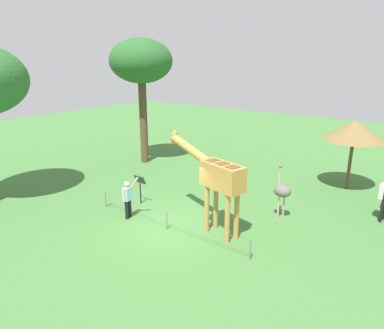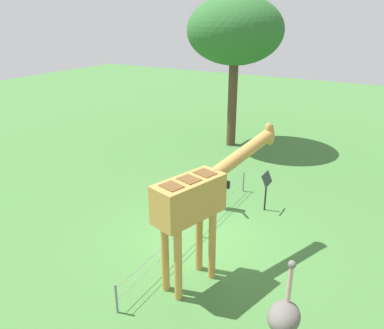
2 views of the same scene
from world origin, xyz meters
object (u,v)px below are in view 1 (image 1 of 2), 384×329
giraffe (216,176)px  visitor (128,197)px  tree_east (141,63)px  shade_hut_near (354,131)px  info_sign (140,183)px  ostrich (282,191)px

giraffe → visitor: 3.82m
giraffe → visitor: (3.41, 1.13, -1.29)m
tree_east → giraffe: bearing=149.2°
shade_hut_near → tree_east: size_ratio=0.46×
giraffe → info_sign: 4.25m
shade_hut_near → info_sign: shade_hut_near is taller
giraffe → ostrich: giraffe is taller
giraffe → visitor: giraffe is taller
ostrich → tree_east: (10.03, -2.54, 4.80)m
ostrich → info_sign: bearing=22.3°
ostrich → visitor: bearing=36.3°
visitor → tree_east: tree_east is taller
visitor → tree_east: 9.47m
shade_hut_near → info_sign: bearing=47.1°
visitor → tree_east: (5.07, -6.18, 5.08)m
giraffe → visitor: bearing=18.3°
info_sign → ostrich: bearing=-157.7°
giraffe → tree_east: size_ratio=0.54×
giraffe → shade_hut_near: (-2.87, -7.68, 0.73)m
visitor → info_sign: bearing=-64.2°
tree_east → info_sign: size_ratio=5.59×
visitor → info_sign: visitor is taller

